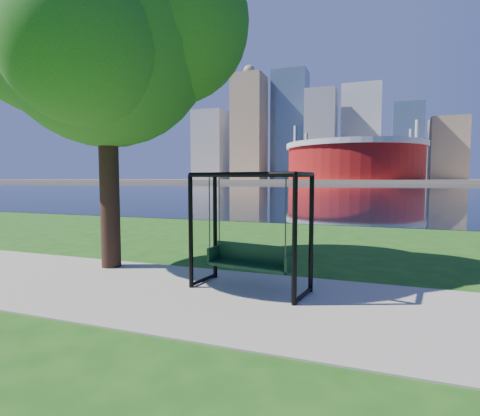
% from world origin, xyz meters
% --- Properties ---
extents(ground, '(900.00, 900.00, 0.00)m').
position_xyz_m(ground, '(0.00, 0.00, 0.00)').
color(ground, '#1E5114').
rests_on(ground, ground).
extents(path, '(120.00, 4.00, 0.03)m').
position_xyz_m(path, '(0.00, -0.50, 0.01)').
color(path, '#9E937F').
rests_on(path, ground).
extents(river, '(900.00, 180.00, 0.02)m').
position_xyz_m(river, '(0.00, 102.00, 0.01)').
color(river, black).
rests_on(river, ground).
extents(far_bank, '(900.00, 228.00, 2.00)m').
position_xyz_m(far_bank, '(0.00, 306.00, 1.00)').
color(far_bank, '#937F60').
rests_on(far_bank, ground).
extents(stadium, '(83.00, 83.00, 32.00)m').
position_xyz_m(stadium, '(-10.00, 235.00, 14.23)').
color(stadium, maroon).
rests_on(stadium, far_bank).
extents(skyline, '(392.00, 66.00, 96.50)m').
position_xyz_m(skyline, '(-4.27, 319.39, 35.89)').
color(skyline, gray).
rests_on(skyline, far_bank).
extents(swing, '(2.53, 1.40, 2.46)m').
position_xyz_m(swing, '(0.03, 0.18, 1.19)').
color(swing, black).
rests_on(swing, ground).
extents(park_tree, '(6.94, 6.27, 8.62)m').
position_xyz_m(park_tree, '(-4.10, 0.93, 5.99)').
color(park_tree, black).
rests_on(park_tree, ground).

